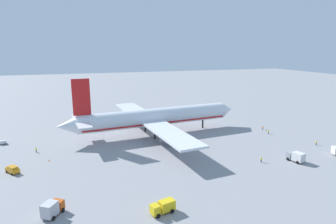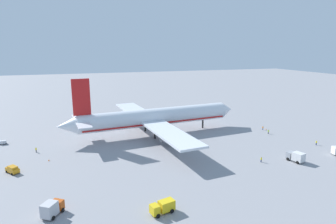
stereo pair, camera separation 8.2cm
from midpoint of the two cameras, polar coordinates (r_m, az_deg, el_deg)
The scene contains 15 objects.
ground_plane at distance 111.92m, azimuth -2.23°, elevation -4.42°, with size 600.00×600.00×0.00m, color gray.
airliner at distance 109.70m, azimuth -2.84°, elevation -1.16°, with size 72.02×71.76×22.90m.
service_truck_0 at distance 93.00m, azimuth 24.42°, elevation -8.15°, with size 3.66×5.37×2.96m.
service_truck_2 at distance 64.01m, azimuth -22.33°, elevation -17.50°, with size 4.58×5.16×3.15m.
service_truck_4 at distance 60.61m, azimuth -1.00°, elevation -18.54°, with size 5.43×3.24×2.52m.
service_van at distance 88.30m, azimuth -28.83°, elevation -10.10°, with size 4.00×4.39×1.97m.
baggage_cart_0 at distance 115.30m, azimuth -30.27°, elevation -5.29°, with size 2.99×1.87×1.36m.
ground_worker_0 at distance 111.67m, azimuth 27.73°, elevation -5.51°, with size 0.48×0.48×1.63m.
ground_worker_1 at distance 101.66m, azimuth -25.03°, elevation -6.93°, with size 0.54×0.54×1.65m.
ground_worker_2 at distance 89.06m, azimuth 18.29°, elevation -9.08°, with size 0.42×0.42×1.62m.
ground_worker_3 at distance 118.34m, azimuth 19.59°, elevation -3.76°, with size 0.48×0.48×1.78m.
ground_worker_4 at distance 123.34m, azimuth 18.59°, elevation -3.07°, with size 0.56×0.56×1.65m.
traffic_cone_0 at distance 92.82m, azimuth -22.86°, elevation -8.92°, with size 0.36×0.36×0.55m, color orange.
traffic_cone_1 at distance 157.93m, azimuth -1.29°, elevation 0.74°, with size 0.36×0.36×0.55m, color orange.
traffic_cone_2 at distance 124.16m, azimuth 19.20°, elevation -3.28°, with size 0.36×0.36×0.55m, color orange.
Camera 2 is at (-30.03, -102.72, 32.76)m, focal length 30.25 mm.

